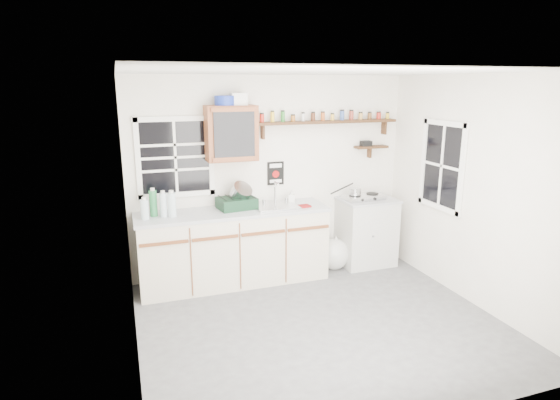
{
  "coord_description": "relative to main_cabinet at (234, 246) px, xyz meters",
  "views": [
    {
      "loc": [
        -1.81,
        -3.99,
        2.4
      ],
      "look_at": [
        -0.25,
        0.55,
        1.2
      ],
      "focal_mm": 30.0,
      "sensor_mm": 36.0,
      "label": 1
    }
  ],
  "objects": [
    {
      "name": "room",
      "position": [
        0.58,
        -1.3,
        0.79
      ],
      "size": [
        3.64,
        3.24,
        2.54
      ],
      "color": "#49494C",
      "rests_on": "ground"
    },
    {
      "name": "main_cabinet",
      "position": [
        0.0,
        0.0,
        0.0
      ],
      "size": [
        2.31,
        0.63,
        0.92
      ],
      "color": "beige",
      "rests_on": "floor"
    },
    {
      "name": "right_cabinet",
      "position": [
        1.83,
        0.03,
        -0.01
      ],
      "size": [
        0.73,
        0.57,
        0.91
      ],
      "color": "#B5B5AE",
      "rests_on": "floor"
    },
    {
      "name": "sink",
      "position": [
        0.54,
        0.01,
        0.47
      ],
      "size": [
        0.52,
        0.44,
        0.29
      ],
      "color": "#B3B3B7",
      "rests_on": "main_cabinet"
    },
    {
      "name": "upper_cabinet",
      "position": [
        0.03,
        0.14,
        1.36
      ],
      "size": [
        0.6,
        0.32,
        0.65
      ],
      "color": "brown",
      "rests_on": "wall_back"
    },
    {
      "name": "upper_cabinet_clutter",
      "position": [
        0.03,
        0.14,
        1.75
      ],
      "size": [
        0.37,
        0.24,
        0.14
      ],
      "color": "#182E9E",
      "rests_on": "upper_cabinet"
    },
    {
      "name": "spice_shelf",
      "position": [
        1.31,
        0.21,
        1.47
      ],
      "size": [
        1.91,
        0.18,
        0.35
      ],
      "color": "black",
      "rests_on": "wall_back"
    },
    {
      "name": "secondary_shelf",
      "position": [
        1.94,
        0.22,
        1.12
      ],
      "size": [
        0.45,
        0.16,
        0.24
      ],
      "color": "black",
      "rests_on": "wall_back"
    },
    {
      "name": "warning_sign",
      "position": [
        0.63,
        0.29,
        0.82
      ],
      "size": [
        0.22,
        0.02,
        0.3
      ],
      "color": "black",
      "rests_on": "wall_back"
    },
    {
      "name": "window_back",
      "position": [
        -0.62,
        0.29,
        1.09
      ],
      "size": [
        0.93,
        0.03,
        0.98
      ],
      "color": "black",
      "rests_on": "wall_back"
    },
    {
      "name": "window_right",
      "position": [
        2.37,
        -0.75,
        0.99
      ],
      "size": [
        0.03,
        0.78,
        1.08
      ],
      "color": "black",
      "rests_on": "wall_back"
    },
    {
      "name": "water_bottles",
      "position": [
        -0.86,
        -0.01,
        0.6
      ],
      "size": [
        0.39,
        0.19,
        0.33
      ],
      "color": "silver",
      "rests_on": "main_cabinet"
    },
    {
      "name": "dish_rack",
      "position": [
        0.08,
        0.08,
        0.57
      ],
      "size": [
        0.48,
        0.39,
        0.33
      ],
      "rotation": [
        0.0,
        0.0,
        0.13
      ],
      "color": "black",
      "rests_on": "main_cabinet"
    },
    {
      "name": "soap_bottle",
      "position": [
        0.79,
        0.1,
        0.54
      ],
      "size": [
        0.1,
        0.1,
        0.17
      ],
      "primitive_type": "imported",
      "rotation": [
        0.0,
        0.0,
        -0.34
      ],
      "color": "silver",
      "rests_on": "main_cabinet"
    },
    {
      "name": "rag",
      "position": [
        0.87,
        -0.13,
        0.47
      ],
      "size": [
        0.15,
        0.14,
        0.02
      ],
      "primitive_type": "cube",
      "rotation": [
        0.0,
        0.0,
        0.11
      ],
      "color": "maroon",
      "rests_on": "main_cabinet"
    },
    {
      "name": "hotplate",
      "position": [
        1.76,
        0.01,
        0.48
      ],
      "size": [
        0.53,
        0.3,
        0.08
      ],
      "rotation": [
        0.0,
        0.0,
        0.05
      ],
      "color": "#B3B3B7",
      "rests_on": "right_cabinet"
    },
    {
      "name": "saucepan",
      "position": [
        1.62,
        0.01,
        0.56
      ],
      "size": [
        0.38,
        0.2,
        0.16
      ],
      "rotation": [
        0.0,
        0.0,
        -0.23
      ],
      "color": "#B3B3B7",
      "rests_on": "hotplate"
    },
    {
      "name": "trash_bag",
      "position": [
        1.36,
        -0.01,
        -0.26
      ],
      "size": [
        0.41,
        0.37,
        0.47
      ],
      "color": "silver",
      "rests_on": "floor"
    }
  ]
}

